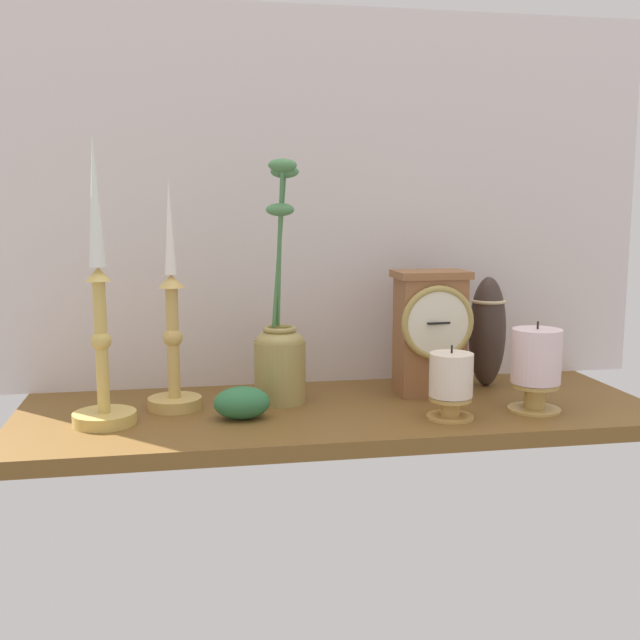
% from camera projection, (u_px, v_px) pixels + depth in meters
% --- Properties ---
extents(ground_plane, '(1.00, 0.36, 0.02)m').
position_uv_depth(ground_plane, '(339.00, 414.00, 1.20)').
color(ground_plane, brown).
extents(back_wall, '(1.20, 0.02, 0.65)m').
position_uv_depth(back_wall, '(318.00, 200.00, 1.33)').
color(back_wall, silver).
rests_on(back_wall, ground_plane).
extents(mantel_clock, '(0.12, 0.09, 0.21)m').
position_uv_depth(mantel_clock, '(431.00, 331.00, 1.26)').
color(mantel_clock, brown).
rests_on(mantel_clock, ground_plane).
extents(candlestick_tall_left, '(0.08, 0.08, 0.36)m').
position_uv_depth(candlestick_tall_left, '(173.00, 342.00, 1.17)').
color(candlestick_tall_left, tan).
rests_on(candlestick_tall_left, ground_plane).
extents(candlestick_tall_center, '(0.09, 0.09, 0.41)m').
position_uv_depth(candlestick_tall_center, '(101.00, 332.00, 1.08)').
color(candlestick_tall_center, tan).
rests_on(candlestick_tall_center, ground_plane).
extents(brass_vase_jar, '(0.08, 0.09, 0.39)m').
position_uv_depth(brass_vase_jar, '(280.00, 348.00, 1.21)').
color(brass_vase_jar, '#A08E4E').
rests_on(brass_vase_jar, ground_plane).
extents(pillar_candle_front, '(0.07, 0.07, 0.11)m').
position_uv_depth(pillar_candle_front, '(451.00, 383.00, 1.12)').
color(pillar_candle_front, tan).
rests_on(pillar_candle_front, ground_plane).
extents(pillar_candle_near_clock, '(0.08, 0.08, 0.14)m').
position_uv_depth(pillar_candle_near_clock, '(536.00, 365.00, 1.16)').
color(pillar_candle_near_clock, tan).
rests_on(pillar_candle_near_clock, ground_plane).
extents(tall_ceramic_vase, '(0.06, 0.06, 0.19)m').
position_uv_depth(tall_ceramic_vase, '(487.00, 331.00, 1.32)').
color(tall_ceramic_vase, '#392D27').
rests_on(tall_ceramic_vase, ground_plane).
extents(ivy_sprig, '(0.08, 0.06, 0.05)m').
position_uv_depth(ivy_sprig, '(242.00, 403.00, 1.12)').
color(ivy_sprig, '#2F7142').
rests_on(ivy_sprig, ground_plane).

